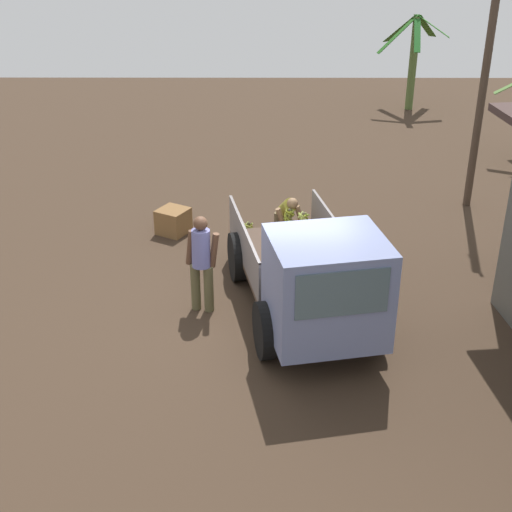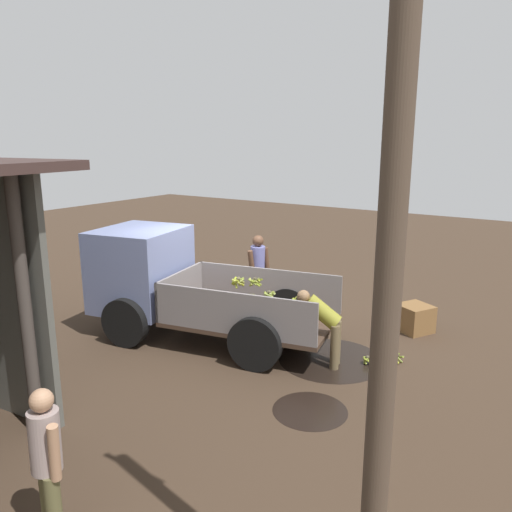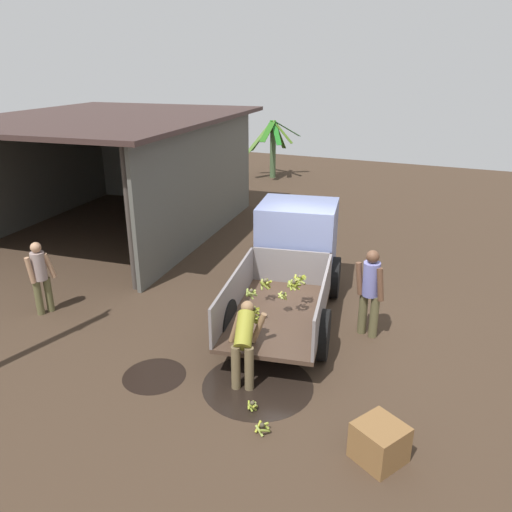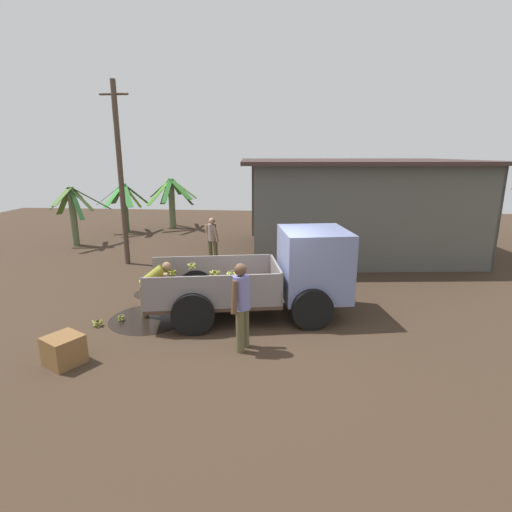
# 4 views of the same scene
# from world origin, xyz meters

# --- Properties ---
(ground) EXTENTS (36.00, 36.00, 0.00)m
(ground) POSITION_xyz_m (0.00, 0.00, 0.00)
(ground) COLOR #3B2C1F
(mud_patch_0) EXTENTS (1.82, 1.82, 0.01)m
(mud_patch_0) POSITION_xyz_m (-2.52, 0.06, 0.00)
(mud_patch_0) COLOR black
(mud_patch_0) RESTS_ON ground
(mud_patch_1) EXTENTS (1.06, 1.06, 0.01)m
(mud_patch_1) POSITION_xyz_m (-2.99, 1.75, 0.00)
(mud_patch_1) COLOR black
(mud_patch_1) RESTS_ON ground
(cargo_truck) EXTENTS (4.81, 2.63, 2.04)m
(cargo_truck) POSITION_xyz_m (0.80, 0.68, 1.07)
(cargo_truck) COLOR #443125
(cargo_truck) RESTS_ON ground
(utility_pole) EXTENTS (0.93, 0.17, 5.98)m
(utility_pole) POSITION_xyz_m (-4.92, 4.63, 3.05)
(utility_pole) COLOR #4A3A2D
(utility_pole) RESTS_ON ground
(person_foreground_visitor) EXTENTS (0.41, 0.62, 1.75)m
(person_foreground_visitor) POSITION_xyz_m (-0.18, -1.20, 0.97)
(person_foreground_visitor) COLOR brown
(person_foreground_visitor) RESTS_ON ground
(person_worker_loading) EXTENTS (0.78, 0.66, 1.28)m
(person_worker_loading) POSITION_xyz_m (-2.47, 0.32, 0.76)
(person_worker_loading) COLOR brown
(person_worker_loading) RESTS_ON ground
(person_bystander_near_shed) EXTENTS (0.55, 0.41, 1.57)m
(person_bystander_near_shed) POSITION_xyz_m (-2.01, 5.15, 0.87)
(person_bystander_near_shed) COLOR brown
(person_bystander_near_shed) RESTS_ON ground
(banana_bunch_on_ground_0) EXTENTS (0.17, 0.17, 0.16)m
(banana_bunch_on_ground_0) POSITION_xyz_m (-3.11, -0.11, 0.08)
(banana_bunch_on_ground_0) COLOR #49422F
(banana_bunch_on_ground_0) RESTS_ON ground
(banana_bunch_on_ground_1) EXTENTS (0.24, 0.22, 0.17)m
(banana_bunch_on_ground_1) POSITION_xyz_m (-3.51, -0.45, 0.09)
(banana_bunch_on_ground_1) COLOR #403929
(banana_bunch_on_ground_1) RESTS_ON ground
(wooden_crate_0) EXTENTS (0.80, 0.80, 0.54)m
(wooden_crate_0) POSITION_xyz_m (-3.34, -2.05, 0.27)
(wooden_crate_0) COLOR brown
(wooden_crate_0) RESTS_ON ground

